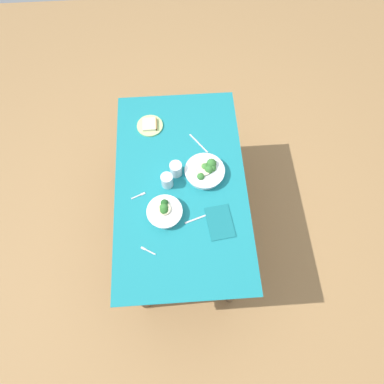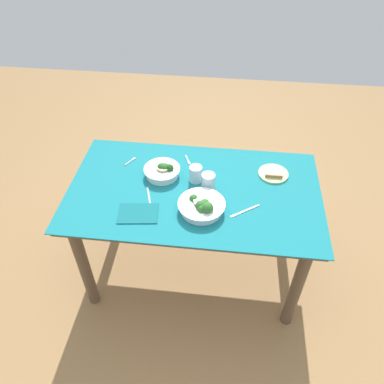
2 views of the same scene
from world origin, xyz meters
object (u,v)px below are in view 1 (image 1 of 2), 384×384
(broccoli_bowl_near, at_px, (205,171))
(fork_by_far_bowl, at_px, (139,196))
(table_knife_left, at_px, (199,143))
(napkin_folded_upper, at_px, (220,222))
(fork_by_near_bowl, at_px, (147,251))
(broccoli_bowl_far, at_px, (165,212))
(bread_side_plate, at_px, (150,125))
(water_glass_center, at_px, (176,169))
(water_glass_side, at_px, (167,181))
(table_knife_right, at_px, (200,218))

(broccoli_bowl_near, relative_size, fork_by_far_bowl, 2.83)
(table_knife_left, relative_size, napkin_folded_upper, 0.88)
(napkin_folded_upper, bearing_deg, fork_by_near_bowl, 108.45)
(broccoli_bowl_far, distance_m, fork_by_far_bowl, 0.21)
(bread_side_plate, bearing_deg, water_glass_center, -156.60)
(broccoli_bowl_near, xyz_separation_m, bread_side_plate, (0.40, 0.35, -0.02))
(broccoli_bowl_far, xyz_separation_m, fork_by_far_bowl, (0.13, 0.16, -0.03))
(napkin_folded_upper, bearing_deg, bread_side_plate, 29.21)
(water_glass_center, xyz_separation_m, table_knife_left, (0.22, -0.16, -0.05))
(table_knife_left, bearing_deg, bread_side_plate, 27.67)
(water_glass_side, xyz_separation_m, napkin_folded_upper, (-0.28, -0.31, -0.05))
(broccoli_bowl_near, distance_m, bread_side_plate, 0.53)
(fork_by_near_bowl, bearing_deg, table_knife_left, -85.94)
(broccoli_bowl_near, relative_size, fork_by_near_bowl, 2.89)
(fork_by_far_bowl, bearing_deg, water_glass_center, 9.06)
(fork_by_near_bowl, height_order, table_knife_right, same)
(broccoli_bowl_far, height_order, fork_by_far_bowl, broccoli_bowl_far)
(fork_by_far_bowl, xyz_separation_m, table_knife_left, (0.36, -0.40, -0.00))
(table_knife_right, bearing_deg, fork_by_far_bowl, 136.96)
(water_glass_side, height_order, table_knife_left, water_glass_side)
(table_knife_right, bearing_deg, fork_by_near_bowl, -167.98)
(water_glass_center, relative_size, water_glass_side, 0.99)
(broccoli_bowl_far, bearing_deg, table_knife_right, -101.07)
(fork_by_far_bowl, bearing_deg, table_knife_left, 19.65)
(table_knife_left, distance_m, napkin_folded_upper, 0.58)
(broccoli_bowl_far, distance_m, fork_by_near_bowl, 0.25)
(bread_side_plate, relative_size, table_knife_left, 0.96)
(broccoli_bowl_far, xyz_separation_m, water_glass_center, (0.28, -0.08, 0.02))
(table_knife_right, relative_size, napkin_folded_upper, 0.89)
(broccoli_bowl_far, height_order, napkin_folded_upper, broccoli_bowl_far)
(bread_side_plate, xyz_separation_m, table_knife_left, (-0.16, -0.33, -0.01))
(fork_by_near_bowl, distance_m, napkin_folded_upper, 0.46)
(water_glass_side, xyz_separation_m, fork_by_far_bowl, (-0.06, 0.18, -0.05))
(broccoli_bowl_far, height_order, fork_by_near_bowl, broccoli_bowl_far)
(table_knife_left, bearing_deg, napkin_folded_upper, 152.91)
(fork_by_far_bowl, bearing_deg, water_glass_side, -2.87)
(broccoli_bowl_near, height_order, napkin_folded_upper, broccoli_bowl_near)
(broccoli_bowl_far, relative_size, fork_by_near_bowl, 2.44)
(broccoli_bowl_near, bearing_deg, fork_by_near_bowl, 142.07)
(table_knife_left, bearing_deg, water_glass_side, 107.92)
(fork_by_near_bowl, xyz_separation_m, table_knife_left, (0.72, -0.35, -0.00))
(fork_by_far_bowl, xyz_separation_m, fork_by_near_bowl, (-0.36, -0.05, 0.00))
(broccoli_bowl_near, height_order, fork_by_near_bowl, broccoli_bowl_near)
(bread_side_plate, bearing_deg, table_knife_left, -116.72)
(broccoli_bowl_near, relative_size, table_knife_right, 1.34)
(water_glass_side, bearing_deg, table_knife_left, -36.47)
(broccoli_bowl_near, xyz_separation_m, table_knife_left, (0.24, 0.03, -0.03))
(fork_by_near_bowl, relative_size, table_knife_right, 0.46)
(fork_by_far_bowl, distance_m, napkin_folded_upper, 0.53)
(napkin_folded_upper, bearing_deg, table_knife_left, 8.52)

